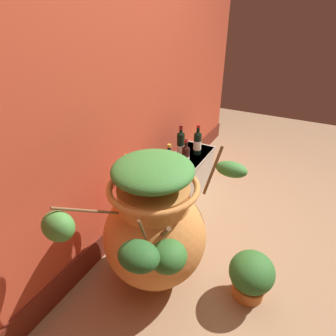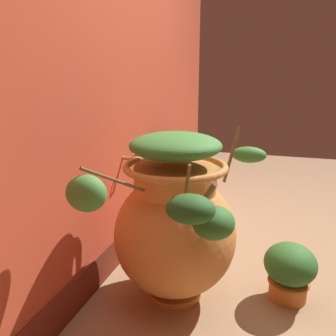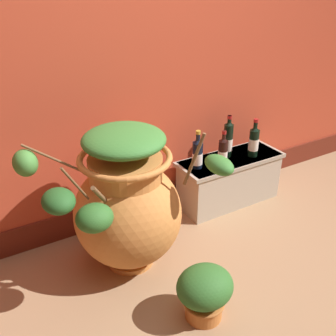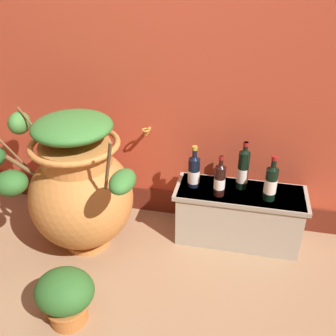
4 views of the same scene
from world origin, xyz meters
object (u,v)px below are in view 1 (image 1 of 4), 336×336
Objects in this scene: terracotta_urn at (155,227)px; wine_bottle_middle at (169,163)px; wine_bottle_back at (197,142)px; wine_bottle_right at (186,156)px; wine_bottle_left at (181,145)px; potted_shrub at (251,275)px.

terracotta_urn is 3.59× the size of wine_bottle_middle.
wine_bottle_right is at bearing -176.68° from wine_bottle_back.
wine_bottle_left is 0.18m from wine_bottle_right.
wine_bottle_left is at bearing 17.12° from terracotta_urn.
wine_bottle_right is 0.88× the size of potted_shrub.
wine_bottle_right is 0.93× the size of wine_bottle_back.
wine_bottle_middle is 1.08m from potted_shrub.
wine_bottle_left is 0.20m from wine_bottle_back.
wine_bottle_left is 1.18× the size of wine_bottle_right.
wine_bottle_left is 1.09× the size of wine_bottle_back.
potted_shrub is at bearing -131.51° from wine_bottle_right.
wine_bottle_right is (0.87, 0.19, 0.06)m from terracotta_urn.
terracotta_urn is 3.73× the size of wine_bottle_right.
wine_bottle_back reaches higher than wine_bottle_right.
wine_bottle_middle reaches higher than potted_shrub.
potted_shrub is at bearing -121.42° from wine_bottle_middle.
wine_bottle_back is (0.31, 0.02, 0.01)m from wine_bottle_right.
wine_bottle_middle reaches higher than wine_bottle_right.
wine_bottle_right is 0.31m from wine_bottle_back.
wine_bottle_back is at bearing 38.75° from potted_shrub.
wine_bottle_right is at bearing 12.51° from terracotta_urn.
potted_shrub is at bearing -141.25° from wine_bottle_back.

